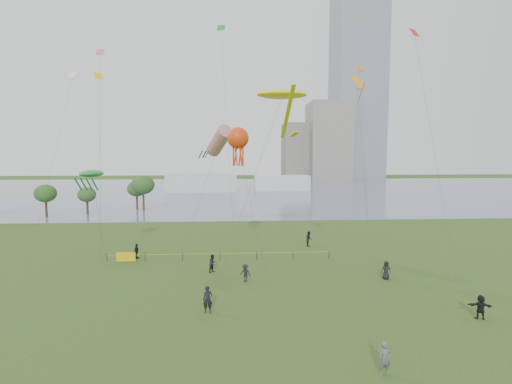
{
  "coord_description": "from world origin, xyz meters",
  "views": [
    {
      "loc": [
        -2.09,
        -23.55,
        11.23
      ],
      "look_at": [
        0.0,
        10.0,
        8.0
      ],
      "focal_mm": 26.0,
      "sensor_mm": 36.0,
      "label": 1
    }
  ],
  "objects": [
    {
      "name": "spectator_e",
      "position": [
        14.98,
        0.18,
        0.85
      ],
      "size": [
        1.65,
        0.92,
        1.7
      ],
      "primitive_type": "imported",
      "rotation": [
        0.0,
        0.0,
        2.86
      ],
      "color": "black",
      "rests_on": "ground_plane"
    },
    {
      "name": "spectator_f",
      "position": [
        -3.96,
        2.43,
        0.97
      ],
      "size": [
        0.76,
        0.56,
        1.94
      ],
      "primitive_type": "imported",
      "rotation": [
        0.0,
        0.0,
        0.14
      ],
      "color": "black",
      "rests_on": "ground_plane"
    },
    {
      "name": "spectator_d",
      "position": [
        11.87,
        8.7,
        0.86
      ],
      "size": [
        0.94,
        0.72,
        1.71
      ],
      "primitive_type": "imported",
      "rotation": [
        0.0,
        0.0,
        -0.23
      ],
      "color": "black",
      "rests_on": "ground_plane"
    },
    {
      "name": "trees",
      "position": [
        -34.66,
        49.35,
        5.33
      ],
      "size": [
        32.02,
        15.44,
        8.67
      ],
      "color": "#3C271B",
      "rests_on": "ground_plane"
    },
    {
      "name": "pavilion_right",
      "position": [
        14.0,
        98.0,
        2.5
      ],
      "size": [
        18.0,
        7.0,
        5.0
      ],
      "primitive_type": "cube",
      "color": "silver",
      "rests_on": "ground_plane"
    },
    {
      "name": "spectator_b",
      "position": [
        -1.04,
        8.85,
        0.81
      ],
      "size": [
        1.2,
        1.0,
        1.62
      ],
      "primitive_type": "imported",
      "rotation": [
        0.0,
        0.0,
        -0.47
      ],
      "color": "black",
      "rests_on": "ground_plane"
    },
    {
      "name": "tower",
      "position": [
        62.0,
        168.0,
        60.0
      ],
      "size": [
        24.0,
        24.0,
        120.0
      ],
      "primitive_type": "cube",
      "color": "slate",
      "rests_on": "ground_plane"
    },
    {
      "name": "kite_octopus",
      "position": [
        -1.54,
        15.37,
        13.07
      ],
      "size": [
        3.64,
        5.93,
        14.27
      ],
      "rotation": [
        0.0,
        0.0,
        0.18
      ],
      "color": "#3F3F42"
    },
    {
      "name": "kite_stingray",
      "position": [
        2.99,
        15.07,
        17.51
      ],
      "size": [
        8.99,
        10.11,
        18.0
      ],
      "rotation": [
        0.0,
        0.0,
        0.1
      ],
      "color": "#3F3F42"
    },
    {
      "name": "kite_flyer",
      "position": [
        5.67,
        -5.86,
        0.87
      ],
      "size": [
        0.63,
        0.42,
        1.73
      ],
      "primitive_type": "imported",
      "rotation": [
        0.0,
        0.0,
        0.01
      ],
      "color": "#56575D",
      "rests_on": "ground_plane"
    },
    {
      "name": "spectator_c",
      "position": [
        -12.77,
        17.24,
        0.83
      ],
      "size": [
        0.57,
        1.03,
        1.66
      ],
      "primitive_type": "imported",
      "rotation": [
        0.0,
        0.0,
        1.4
      ],
      "color": "black",
      "rests_on": "ground_plane"
    },
    {
      "name": "spectator_g",
      "position": [
        7.39,
        21.68,
        0.94
      ],
      "size": [
        0.8,
        0.98,
        1.88
      ],
      "primitive_type": "imported",
      "rotation": [
        0.0,
        0.0,
        1.48
      ],
      "color": "black",
      "rests_on": "ground_plane"
    },
    {
      "name": "building_mid",
      "position": [
        46.0,
        162.0,
        19.0
      ],
      "size": [
        20.0,
        20.0,
        38.0
      ],
      "primitive_type": "cube",
      "color": "gray",
      "rests_on": "ground_plane"
    },
    {
      "name": "ground_plane",
      "position": [
        0.0,
        0.0,
        0.0
      ],
      "size": [
        400.0,
        400.0,
        0.0
      ],
      "primitive_type": "plane",
      "color": "#243E13"
    },
    {
      "name": "small_kites",
      "position": [
        -4.8,
        18.99,
        22.39
      ],
      "size": [
        34.91,
        12.1,
        7.48
      ],
      "color": "#E5598C"
    },
    {
      "name": "kite_creature",
      "position": [
        -17.14,
        16.88,
        9.38
      ],
      "size": [
        3.5,
        5.2,
        9.8
      ],
      "rotation": [
        0.0,
        0.0,
        0.43
      ],
      "color": "#3F3F42"
    },
    {
      "name": "kite_delta",
      "position": [
        7.8,
        5.58,
        16.19
      ],
      "size": [
        2.65,
        10.99,
        17.76
      ],
      "rotation": [
        0.0,
        0.0,
        0.11
      ],
      "color": "#3F3F42"
    },
    {
      "name": "kite_windsock",
      "position": [
        -3.76,
        21.78,
        13.08
      ],
      "size": [
        5.95,
        10.22,
        14.98
      ],
      "rotation": [
        0.0,
        0.0,
        0.32
      ],
      "color": "#3F3F42"
    },
    {
      "name": "fence",
      "position": [
        -9.68,
        15.92,
        0.55
      ],
      "size": [
        24.07,
        0.07,
        1.05
      ],
      "color": "black",
      "rests_on": "ground_plane"
    },
    {
      "name": "lake",
      "position": [
        0.0,
        100.0,
        0.02
      ],
      "size": [
        400.0,
        120.0,
        0.08
      ],
      "primitive_type": "cube",
      "color": "slate",
      "rests_on": "ground_plane"
    },
    {
      "name": "spectator_a",
      "position": [
        -4.1,
        11.77,
        0.88
      ],
      "size": [
        1.05,
        1.09,
        1.76
      ],
      "primitive_type": "imported",
      "rotation": [
        0.0,
        0.0,
        0.91
      ],
      "color": "black",
      "rests_on": "ground_plane"
    },
    {
      "name": "building_low",
      "position": [
        32.0,
        168.0,
        14.0
      ],
      "size": [
        16.0,
        18.0,
        28.0
      ],
      "primitive_type": "cube",
      "color": "slate",
      "rests_on": "ground_plane"
    },
    {
      "name": "pavilion_left",
      "position": [
        -12.0,
        95.0,
        3.0
      ],
      "size": [
        22.0,
        8.0,
        6.0
      ],
      "primitive_type": "cube",
      "color": "silver",
      "rests_on": "ground_plane"
    }
  ]
}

